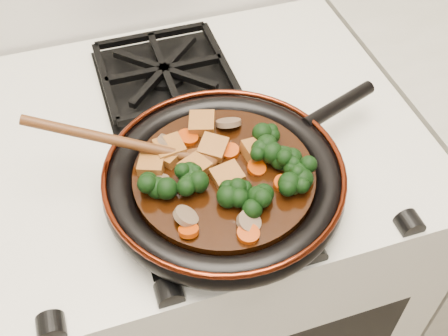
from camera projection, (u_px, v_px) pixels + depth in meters
name	position (u px, v px, depth m)	size (l,w,h in m)	color
stove	(196.00, 273.00, 1.26)	(0.76, 0.60, 0.90)	beige
burner_grate_front	(211.00, 190.00, 0.82)	(0.23, 0.23, 0.03)	black
burner_grate_back	(165.00, 73.00, 1.00)	(0.23, 0.23, 0.03)	black
skillet	(225.00, 179.00, 0.80)	(0.46, 0.34, 0.05)	black
braising_sauce	(224.00, 178.00, 0.79)	(0.26, 0.26, 0.02)	black
tofu_cube_0	(152.00, 164.00, 0.79)	(0.04, 0.04, 0.02)	brown
tofu_cube_1	(202.00, 124.00, 0.84)	(0.04, 0.04, 0.02)	brown
tofu_cube_2	(258.00, 151.00, 0.80)	(0.04, 0.04, 0.02)	brown
tofu_cube_3	(195.00, 168.00, 0.78)	(0.03, 0.04, 0.02)	brown
tofu_cube_4	(170.00, 150.00, 0.80)	(0.04, 0.04, 0.02)	brown
tofu_cube_5	(213.00, 149.00, 0.80)	(0.04, 0.04, 0.02)	brown
tofu_cube_6	(228.00, 177.00, 0.77)	(0.04, 0.04, 0.02)	brown
tofu_cube_7	(170.00, 155.00, 0.80)	(0.03, 0.04, 0.02)	brown
broccoli_floret_0	(295.00, 185.00, 0.75)	(0.06, 0.06, 0.06)	black
broccoli_floret_1	(187.00, 174.00, 0.77)	(0.06, 0.06, 0.05)	black
broccoli_floret_2	(284.00, 161.00, 0.78)	(0.06, 0.06, 0.06)	black
broccoli_floret_3	(156.00, 187.00, 0.75)	(0.06, 0.06, 0.05)	black
broccoli_floret_4	(256.00, 201.00, 0.74)	(0.06, 0.06, 0.05)	black
broccoli_floret_5	(301.00, 175.00, 0.77)	(0.06, 0.06, 0.05)	black
broccoli_floret_6	(237.00, 196.00, 0.74)	(0.06, 0.06, 0.05)	black
broccoli_floret_7	(265.00, 154.00, 0.79)	(0.06, 0.06, 0.06)	black
broccoli_floret_8	(266.00, 139.00, 0.82)	(0.06, 0.06, 0.05)	black
broccoli_floret_9	(188.00, 183.00, 0.76)	(0.06, 0.06, 0.05)	black
carrot_coin_0	(230.00, 151.00, 0.80)	(0.03, 0.03, 0.01)	#A13104
carrot_coin_1	(189.00, 231.00, 0.71)	(0.03, 0.03, 0.01)	#A13104
carrot_coin_2	(188.00, 137.00, 0.82)	(0.03, 0.03, 0.01)	#A13104
carrot_coin_3	(248.00, 234.00, 0.71)	(0.03, 0.03, 0.01)	#A13104
carrot_coin_4	(283.00, 183.00, 0.77)	(0.03, 0.03, 0.01)	#A13104
carrot_coin_5	(256.00, 168.00, 0.78)	(0.03, 0.03, 0.01)	#A13104
mushroom_slice_0	(186.00, 216.00, 0.73)	(0.03, 0.03, 0.01)	brown
mushroom_slice_1	(249.00, 222.00, 0.72)	(0.03, 0.03, 0.01)	brown
mushroom_slice_2	(169.00, 144.00, 0.81)	(0.04, 0.04, 0.01)	brown
mushroom_slice_3	(229.00, 123.00, 0.84)	(0.04, 0.04, 0.01)	brown
mushroom_slice_4	(157.00, 181.00, 0.77)	(0.03, 0.03, 0.01)	brown
wooden_spoon	(149.00, 148.00, 0.78)	(0.15, 0.08, 0.25)	#4D2810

